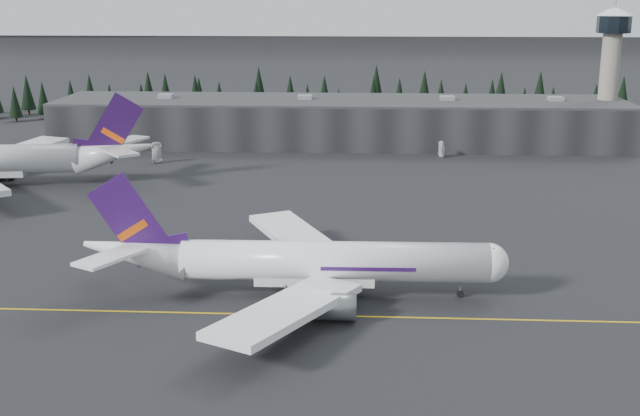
# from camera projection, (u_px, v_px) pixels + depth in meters

# --- Properties ---
(ground) EXTENTS (1400.00, 1400.00, 0.00)m
(ground) POSITION_uv_depth(u_px,v_px,m) (312.00, 310.00, 109.21)
(ground) COLOR black
(ground) RESTS_ON ground
(taxiline) EXTENTS (400.00, 0.40, 0.02)m
(taxiline) POSITION_uv_depth(u_px,v_px,m) (311.00, 315.00, 107.28)
(taxiline) COLOR gold
(taxiline) RESTS_ON ground
(terminal) EXTENTS (160.00, 30.00, 12.60)m
(terminal) POSITION_uv_depth(u_px,v_px,m) (340.00, 121.00, 228.07)
(terminal) COLOR black
(terminal) RESTS_ON ground
(control_tower) EXTENTS (10.00, 10.00, 37.70)m
(control_tower) POSITION_uv_depth(u_px,v_px,m) (611.00, 61.00, 222.53)
(control_tower) COLOR gray
(control_tower) RESTS_ON ground
(treeline) EXTENTS (360.00, 20.00, 15.00)m
(treeline) POSITION_uv_depth(u_px,v_px,m) (344.00, 100.00, 263.42)
(treeline) COLOR black
(treeline) RESTS_ON ground
(mountain_ridge) EXTENTS (4400.00, 900.00, 420.00)m
(mountain_ridge) POSITION_uv_depth(u_px,v_px,m) (360.00, 24.00, 1073.20)
(mountain_ridge) COLOR white
(mountain_ridge) RESTS_ON ground
(jet_main) EXTENTS (60.62, 55.95, 17.82)m
(jet_main) POSITION_uv_depth(u_px,v_px,m) (297.00, 261.00, 113.33)
(jet_main) COLOR white
(jet_main) RESTS_ON ground
(gse_vehicle_a) EXTENTS (3.25, 5.75, 1.51)m
(gse_vehicle_a) POSITION_uv_depth(u_px,v_px,m) (157.00, 160.00, 202.85)
(gse_vehicle_a) COLOR silver
(gse_vehicle_a) RESTS_ON ground
(gse_vehicle_b) EXTENTS (4.66, 3.71, 1.49)m
(gse_vehicle_b) POSITION_uv_depth(u_px,v_px,m) (442.00, 154.00, 209.85)
(gse_vehicle_b) COLOR silver
(gse_vehicle_b) RESTS_ON ground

